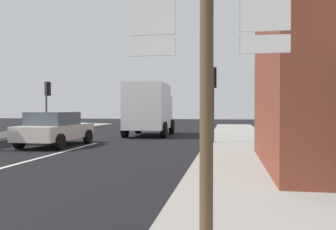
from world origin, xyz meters
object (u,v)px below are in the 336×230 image
Objects in this scene: delivery_truck at (149,108)px; traffic_light_far_left at (47,95)px; route_sign_post at (207,81)px; traffic_light_near_right at (213,88)px; sedan_far at (55,129)px.

traffic_light_far_left is (-6.89, 0.77, 0.82)m from delivery_truck.
route_sign_post is 0.93× the size of traffic_light_near_right.
traffic_light_near_right is at bearing 12.69° from sedan_far.
route_sign_post reaches higher than delivery_truck.
traffic_light_far_left reaches higher than sedan_far.
route_sign_post is 12.33m from traffic_light_near_right.
route_sign_post is at bearing -87.96° from traffic_light_near_right.
traffic_light_far_left reaches higher than route_sign_post.
delivery_truck is 1.51× the size of traffic_light_far_left.
traffic_light_far_left is 12.22m from traffic_light_near_right.
route_sign_post is at bearing -57.87° from traffic_light_far_left.
delivery_truck is at bearing -6.41° from traffic_light_far_left.
traffic_light_near_right is (10.83, -5.65, 0.07)m from traffic_light_far_left.
delivery_truck is 17.73m from route_sign_post.
delivery_truck is at bearing 104.32° from route_sign_post.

